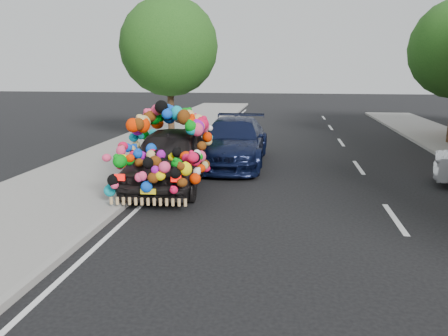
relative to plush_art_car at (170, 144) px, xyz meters
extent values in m
plane|color=black|center=(1.80, -1.97, -1.13)|extent=(100.00, 100.00, 0.00)
cube|color=gray|center=(-2.50, -1.97, -1.07)|extent=(4.00, 60.00, 0.12)
cube|color=gray|center=(-0.55, -1.97, -1.07)|extent=(0.15, 60.00, 0.13)
cylinder|color=#332114|center=(-2.00, 7.53, 0.23)|extent=(0.28, 0.28, 2.73)
sphere|color=#154211|center=(-2.00, 7.53, 2.90)|extent=(4.20, 4.20, 4.20)
imported|color=black|center=(0.00, 0.00, -0.36)|extent=(2.08, 4.66, 1.56)
cube|color=red|center=(-0.50, -2.33, -0.35)|extent=(0.22, 0.07, 0.14)
cube|color=red|center=(0.75, -2.26, -0.35)|extent=(0.22, 0.07, 0.14)
cube|color=yellow|center=(0.12, -2.31, -0.65)|extent=(0.34, 0.06, 0.12)
imported|color=black|center=(1.33, 3.08, -0.38)|extent=(2.12, 5.17, 1.50)
camera|label=1|loc=(3.10, -11.15, 1.95)|focal=35.00mm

